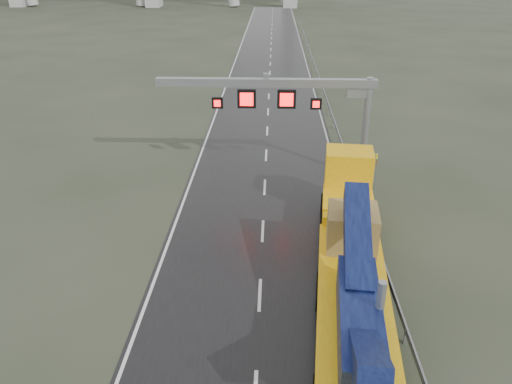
{
  "coord_description": "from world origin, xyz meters",
  "views": [
    {
      "loc": [
        0.49,
        -15.16,
        14.69
      ],
      "look_at": [
        -0.34,
        8.62,
        3.2
      ],
      "focal_mm": 35.0,
      "sensor_mm": 36.0,
      "label": 1
    }
  ],
  "objects_px": {
    "sign_gantry": "(297,100)",
    "striped_barrier": "(348,167)",
    "heavy_haul_truck": "(352,250)",
    "exit_sign_pair": "(368,163)"
  },
  "relations": [
    {
      "from": "heavy_haul_truck",
      "to": "exit_sign_pair",
      "type": "relative_size",
      "value": 9.46
    },
    {
      "from": "striped_barrier",
      "to": "heavy_haul_truck",
      "type": "bearing_deg",
      "value": -82.28
    },
    {
      "from": "sign_gantry",
      "to": "exit_sign_pair",
      "type": "relative_size",
      "value": 6.62
    },
    {
      "from": "sign_gantry",
      "to": "exit_sign_pair",
      "type": "distance_m",
      "value": 6.53
    },
    {
      "from": "sign_gantry",
      "to": "striped_barrier",
      "type": "bearing_deg",
      "value": 6.65
    },
    {
      "from": "sign_gantry",
      "to": "striped_barrier",
      "type": "relative_size",
      "value": 13.25
    },
    {
      "from": "sign_gantry",
      "to": "heavy_haul_truck",
      "type": "relative_size",
      "value": 0.7
    },
    {
      "from": "heavy_haul_truck",
      "to": "striped_barrier",
      "type": "bearing_deg",
      "value": 88.55
    },
    {
      "from": "exit_sign_pair",
      "to": "striped_barrier",
      "type": "height_order",
      "value": "exit_sign_pair"
    },
    {
      "from": "exit_sign_pair",
      "to": "striped_barrier",
      "type": "bearing_deg",
      "value": 107.86
    }
  ]
}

